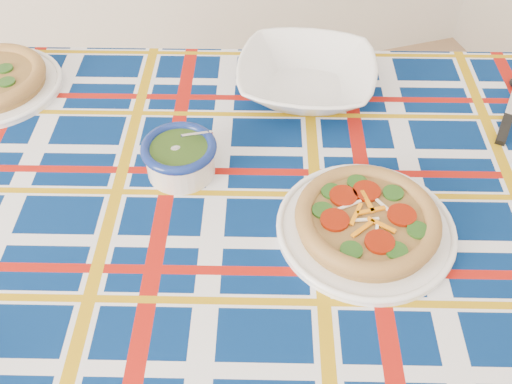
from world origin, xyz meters
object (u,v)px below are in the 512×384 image
object	(u,v)px
main_focaccia_plate	(367,220)
serving_bowl	(306,78)
dining_table	(265,246)
pesto_bowl	(180,155)

from	to	relation	value
main_focaccia_plate	serving_bowl	distance (m)	0.40
main_focaccia_plate	serving_bowl	bearing A→B (deg)	83.94
dining_table	serving_bowl	size ratio (longest dim) A/B	6.49
dining_table	main_focaccia_plate	bearing A→B (deg)	-9.20
pesto_bowl	serving_bowl	xyz separation A→B (m)	(0.31, 0.16, -0.01)
pesto_bowl	serving_bowl	bearing A→B (deg)	27.83
dining_table	serving_bowl	world-z (taller)	serving_bowl
pesto_bowl	serving_bowl	size ratio (longest dim) A/B	0.47
dining_table	pesto_bowl	world-z (taller)	pesto_bowl
main_focaccia_plate	serving_bowl	size ratio (longest dim) A/B	1.06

